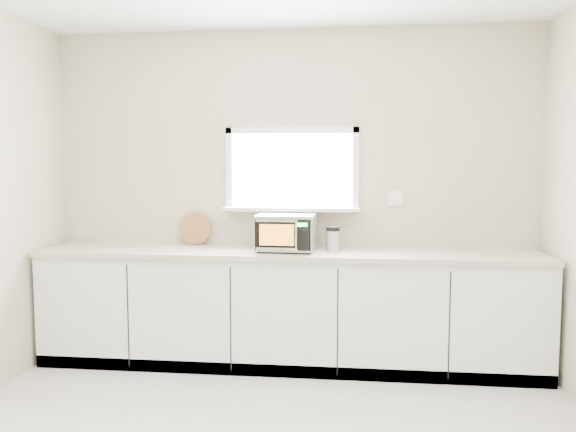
# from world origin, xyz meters

# --- Properties ---
(back_wall) EXTENTS (4.00, 0.17, 2.70)m
(back_wall) POSITION_xyz_m (0.00, 2.00, 1.36)
(back_wall) COLOR beige
(back_wall) RESTS_ON ground
(cabinets) EXTENTS (3.92, 0.60, 0.88)m
(cabinets) POSITION_xyz_m (0.00, 1.70, 0.44)
(cabinets) COLOR silver
(cabinets) RESTS_ON ground
(countertop) EXTENTS (3.92, 0.64, 0.04)m
(countertop) POSITION_xyz_m (0.00, 1.69, 0.90)
(countertop) COLOR beige
(countertop) RESTS_ON cabinets
(microwave) EXTENTS (0.46, 0.39, 0.29)m
(microwave) POSITION_xyz_m (-0.01, 1.67, 1.07)
(microwave) COLOR black
(microwave) RESTS_ON countertop
(knife_block) EXTENTS (0.13, 0.21, 0.29)m
(knife_block) POSITION_xyz_m (-0.17, 1.82, 1.04)
(knife_block) COLOR #4A261A
(knife_block) RESTS_ON countertop
(cutting_board) EXTENTS (0.28, 0.07, 0.28)m
(cutting_board) POSITION_xyz_m (-0.82, 1.94, 1.06)
(cutting_board) COLOR #925938
(cutting_board) RESTS_ON countertop
(coffee_grinder) EXTENTS (0.12, 0.12, 0.20)m
(coffee_grinder) POSITION_xyz_m (0.35, 1.72, 1.02)
(coffee_grinder) COLOR #B1B4B9
(coffee_grinder) RESTS_ON countertop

